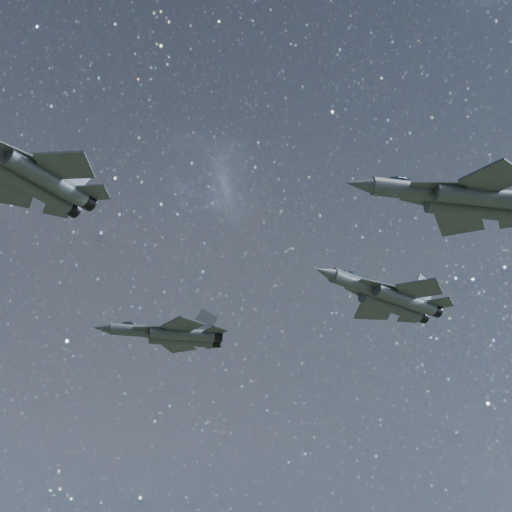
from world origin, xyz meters
TOP-DOWN VIEW (x-y plane):
  - jet_lead at (-22.49, 0.38)m, footprint 17.13×11.38m
  - jet_left at (2.00, 21.15)m, footprint 15.08×9.94m
  - jet_right at (7.37, -19.33)m, footprint 16.88×11.19m
  - jet_slot at (22.49, 6.92)m, footprint 18.97×13.38m

SIDE VIEW (x-z plane):
  - jet_right at x=7.37m, z-range 149.74..154.04m
  - jet_left at x=2.00m, z-range 151.26..155.12m
  - jet_lead at x=-22.49m, z-range 152.57..156.93m
  - jet_slot at x=22.49m, z-range 155.10..159.90m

